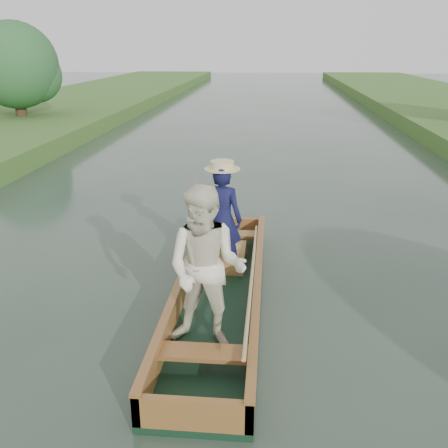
{
  "coord_description": "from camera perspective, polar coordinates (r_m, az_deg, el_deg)",
  "views": [
    {
      "loc": [
        0.61,
        -6.03,
        3.35
      ],
      "look_at": [
        0.0,
        0.6,
        0.95
      ],
      "focal_mm": 40.0,
      "sensor_mm": 36.0,
      "label": 1
    }
  ],
  "objects": [
    {
      "name": "ground",
      "position": [
        6.93,
        -0.46,
        -9.11
      ],
      "size": [
        120.0,
        120.0,
        0.0
      ],
      "primitive_type": "plane",
      "color": "#283D30",
      "rests_on": "ground"
    },
    {
      "name": "punt",
      "position": [
        6.37,
        -1.03,
        -4.83
      ],
      "size": [
        1.13,
        5.0,
        1.97
      ],
      "color": "black",
      "rests_on": "ground"
    },
    {
      "name": "trees_far",
      "position": [
        19.33,
        4.62,
        17.28
      ],
      "size": [
        22.81,
        4.82,
        4.35
      ],
      "color": "#47331E",
      "rests_on": "ground"
    }
  ]
}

